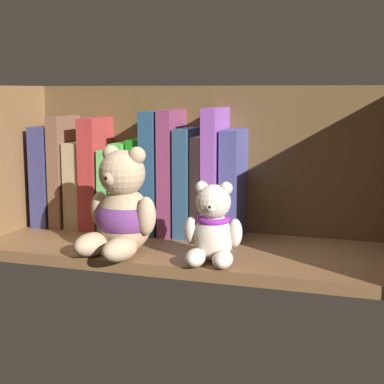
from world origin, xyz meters
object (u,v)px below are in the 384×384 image
object	(u,v)px
book_12	(236,183)
teddy_bear_smaller	(213,228)
book_1	(69,170)
book_6	(144,184)
teddy_bear_larger	(122,211)
book_11	(219,172)
book_10	(204,185)
book_0	(54,174)
book_5	(130,185)
book_7	(159,171)
book_2	(84,183)
book_8	(175,171)
book_4	(116,188)
book_3	(100,172)
book_9	(190,181)

from	to	relation	value
book_12	teddy_bear_smaller	xyz separation A→B (cm)	(0.98, -18.46, -4.46)
book_1	book_6	size ratio (longest dim) A/B	1.23
teddy_bear_larger	teddy_bear_smaller	world-z (taller)	teddy_bear_larger
book_11	book_10	bearing A→B (deg)	180.00
book_6	book_12	world-z (taller)	book_12
book_0	book_5	size ratio (longest dim) A/B	1.16
book_7	book_2	bearing A→B (deg)	180.00
book_0	book_5	distance (cm)	16.82
book_7	teddy_bear_larger	xyz separation A→B (cm)	(0.19, -17.52, -4.48)
book_8	book_4	bearing A→B (deg)	180.00
book_11	book_12	xyz separation A→B (cm)	(3.32, 0.00, -1.94)
book_3	book_4	size ratio (longest dim) A/B	1.38
book_6	book_8	size ratio (longest dim) A/B	0.76
book_6	book_7	distance (cm)	4.10
book_9	teddy_bear_larger	xyz separation A→B (cm)	(-6.11, -17.52, -2.97)
book_10	teddy_bear_smaller	bearing A→B (deg)	-69.10
book_6	teddy_bear_smaller	xyz separation A→B (cm)	(19.27, -18.46, -3.41)
book_0	book_11	size ratio (longest dim) A/B	0.83
book_3	book_8	world-z (taller)	book_8
book_5	book_3	bearing A→B (deg)	180.00
book_1	book_8	world-z (taller)	book_8
book_6	book_9	distance (cm)	9.52
teddy_bear_larger	book_5	bearing A→B (deg)	110.15
book_4	book_8	size ratio (longest dim) A/B	0.67
book_2	teddy_bear_larger	xyz separation A→B (cm)	(16.40, -17.52, -1.37)
teddy_bear_smaller	book_3	bearing A→B (deg)	147.17
book_3	book_8	distance (cm)	15.74
teddy_bear_larger	book_1	bearing A→B (deg)	138.42
book_1	book_7	world-z (taller)	book_7
book_0	book_7	xyz separation A→B (cm)	(23.00, 0.00, 1.60)
book_8	book_11	distance (cm)	8.59
book_12	book_4	bearing A→B (deg)	180.00
book_9	teddy_bear_larger	size ratio (longest dim) A/B	1.12
book_1	book_7	xyz separation A→B (cm)	(19.56, 0.00, 0.59)
book_2	book_7	distance (cm)	16.51
book_7	book_3	bearing A→B (deg)	180.00
book_5	book_12	world-z (taller)	book_12
book_11	teddy_bear_larger	world-z (taller)	book_11
book_8	book_10	world-z (taller)	book_8
book_11	book_12	size ratio (longest dim) A/B	1.19
book_1	book_8	distance (cm)	22.79
book_8	book_2	bearing A→B (deg)	180.00
book_0	book_5	bearing A→B (deg)	0.00
book_2	book_4	world-z (taller)	book_2
book_3	book_6	xyz separation A→B (cm)	(9.34, 0.00, -1.91)
book_0	book_9	xyz separation A→B (cm)	(29.30, 0.00, 0.08)
book_11	book_6	bearing A→B (deg)	180.00
book_3	book_10	size ratio (longest dim) A/B	1.17
book_8	book_10	size ratio (longest dim) A/B	1.27
book_3	book_11	size ratio (longest dim) A/B	0.91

